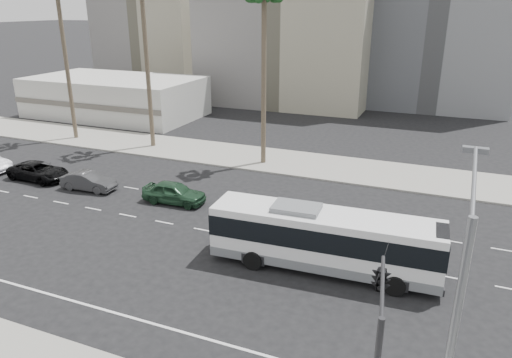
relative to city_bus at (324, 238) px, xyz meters
The scene contains 12 objects.
ground 6.02m from the city_bus, 162.77° to the left, with size 700.00×700.00×0.00m, color black.
sidewalk_north 18.13m from the city_bus, 107.63° to the left, with size 120.00×7.00×0.15m, color gray.
commercial_low 44.99m from the city_bus, 142.02° to the left, with size 22.00×12.16×5.00m.
midrise_beige_west 50.36m from the city_bus, 110.51° to the left, with size 24.00×18.00×18.00m, color gray.
midrise_gray_center 54.89m from the city_bus, 87.30° to the left, with size 20.00×20.00×26.00m, color #5B5D61.
midrise_beige_far 67.77m from the city_bus, 130.06° to the left, with size 18.00×16.00×15.00m, color gray.
city_bus is the anchor object (origin of this frame).
car_a 13.62m from the city_bus, 158.60° to the left, with size 4.76×1.91×1.62m, color #20432A.
car_b 20.87m from the city_bus, 167.16° to the left, with size 4.43×1.55×1.46m, color #333335.
car_c 26.31m from the city_bus, 169.22° to the left, with size 5.35×2.47×1.49m, color black.
streetlight_corner 13.41m from the city_bus, 60.99° to the right, with size 0.79×4.60×9.80m.
traffic_signal 10.76m from the city_bus, 66.14° to the right, with size 2.96×3.97×6.38m.
Camera 1 is at (10.89, -24.61, 13.88)m, focal length 33.38 mm.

